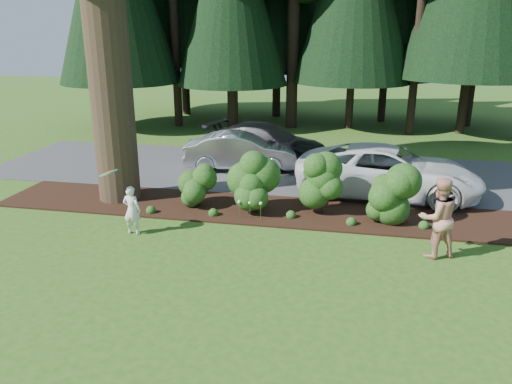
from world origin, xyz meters
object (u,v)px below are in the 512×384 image
(car_white_suv, at_px, (388,171))
(car_dark_suv, at_px, (267,142))
(frisbee, at_px, (108,173))
(adult, at_px, (438,218))
(car_silver_wagon, at_px, (241,151))
(child, at_px, (132,210))

(car_white_suv, xyz_separation_m, car_dark_suv, (-4.47, 3.57, -0.07))
(car_white_suv, xyz_separation_m, frisbee, (-6.96, -4.54, 0.82))
(car_white_suv, xyz_separation_m, adult, (0.87, -4.24, 0.14))
(car_silver_wagon, relative_size, adult, 2.18)
(car_silver_wagon, height_order, frisbee, frisbee)
(car_silver_wagon, bearing_deg, frisbee, 156.48)
(car_white_suv, distance_m, adult, 4.33)
(car_white_suv, xyz_separation_m, child, (-6.50, -4.39, -0.17))
(car_silver_wagon, xyz_separation_m, child, (-1.35, -6.44, -0.07))
(car_silver_wagon, bearing_deg, adult, -144.38)
(car_white_suv, distance_m, child, 7.84)
(child, height_order, adult, adult)
(car_white_suv, distance_m, frisbee, 8.35)
(car_dark_suv, xyz_separation_m, child, (-2.03, -7.96, -0.11))
(adult, bearing_deg, car_dark_suv, -77.92)
(car_silver_wagon, height_order, child, car_silver_wagon)
(adult, bearing_deg, frisbee, -20.08)
(car_dark_suv, relative_size, frisbee, 10.27)
(car_white_suv, relative_size, car_dark_suv, 1.14)
(car_silver_wagon, height_order, car_dark_suv, car_dark_suv)
(adult, bearing_deg, car_white_suv, -100.67)
(car_white_suv, bearing_deg, car_dark_suv, 56.83)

